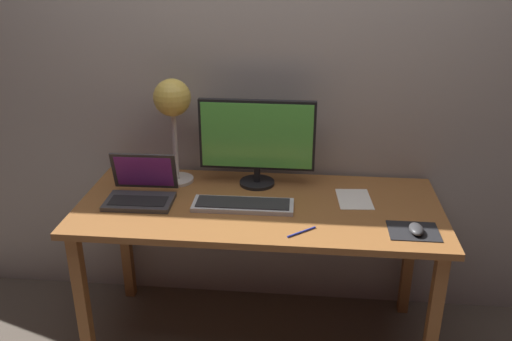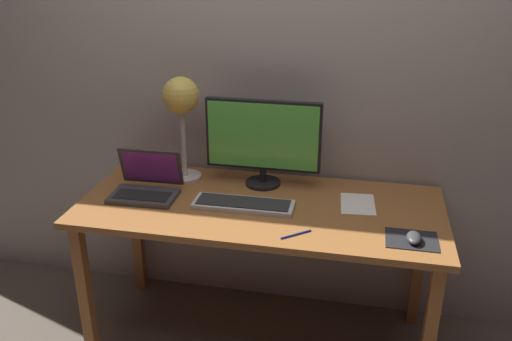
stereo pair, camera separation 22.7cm
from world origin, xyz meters
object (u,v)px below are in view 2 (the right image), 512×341
at_px(monitor, 263,139).
at_px(mouse, 414,238).
at_px(pen, 296,234).
at_px(desk_lamp, 181,103).
at_px(laptop, 147,182).
at_px(keyboard_main, 243,204).

relative_size(monitor, mouse, 5.60).
bearing_deg(pen, monitor, 116.18).
xyz_separation_m(desk_lamp, pen, (0.61, -0.45, -0.38)).
bearing_deg(mouse, laptop, 170.02).
relative_size(keyboard_main, pen, 3.15).
relative_size(keyboard_main, desk_lamp, 0.88).
bearing_deg(laptop, desk_lamp, 61.46).
distance_m(keyboard_main, pen, 0.33).
height_order(desk_lamp, mouse, desk_lamp).
height_order(monitor, desk_lamp, desk_lamp).
xyz_separation_m(laptop, desk_lamp, (0.11, 0.20, 0.32)).
relative_size(desk_lamp, mouse, 5.23).
relative_size(keyboard_main, laptop, 1.47).
xyz_separation_m(keyboard_main, mouse, (0.71, -0.16, 0.01)).
distance_m(monitor, mouse, 0.82).
distance_m(monitor, pen, 0.55).
bearing_deg(keyboard_main, pen, -37.75).
relative_size(monitor, keyboard_main, 1.22).
xyz_separation_m(laptop, mouse, (1.17, -0.21, -0.04)).
relative_size(monitor, pen, 3.84).
bearing_deg(mouse, keyboard_main, 167.13).
height_order(keyboard_main, laptop, laptop).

